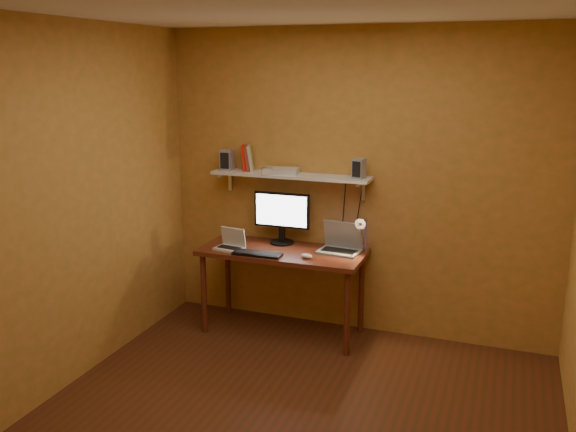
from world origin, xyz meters
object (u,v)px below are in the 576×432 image
at_px(wall_shelf, 290,176).
at_px(speaker_right, 359,169).
at_px(netbook, 231,243).
at_px(shelf_camera, 267,171).
at_px(desk_lamp, 363,230).
at_px(speaker_left, 227,160).
at_px(laptop, 341,244).
at_px(mouse, 307,256).
at_px(desk, 283,259).
at_px(router, 281,171).
at_px(keyboard, 257,254).
at_px(monitor, 282,215).

xyz_separation_m(wall_shelf, speaker_right, (0.60, -0.01, 0.10)).
height_order(netbook, shelf_camera, shelf_camera).
relative_size(desk_lamp, speaker_left, 2.08).
bearing_deg(laptop, mouse, -122.42).
bearing_deg(wall_shelf, desk, -90.00).
relative_size(laptop, router, 1.25).
bearing_deg(desk, router, 114.04).
distance_m(keyboard, speaker_right, 1.09).
bearing_deg(monitor, shelf_camera, -148.63).
bearing_deg(router, shelf_camera, -152.78).
distance_m(laptop, keyboard, 0.71).
relative_size(netbook, speaker_right, 1.58).
distance_m(keyboard, desk_lamp, 0.89).
height_order(mouse, shelf_camera, shelf_camera).
height_order(desk, speaker_right, speaker_right).
xyz_separation_m(desk_lamp, shelf_camera, (-0.85, -0.00, 0.44)).
height_order(desk, mouse, mouse).
xyz_separation_m(laptop, router, (-0.56, 0.05, 0.58)).
distance_m(netbook, speaker_right, 1.26).
xyz_separation_m(wall_shelf, shelf_camera, (-0.19, -0.07, 0.04)).
height_order(desk, laptop, laptop).
bearing_deg(desk, laptop, 14.95).
xyz_separation_m(monitor, laptop, (0.56, -0.06, -0.19)).
xyz_separation_m(netbook, router, (0.35, 0.30, 0.60)).
xyz_separation_m(keyboard, speaker_left, (-0.45, 0.40, 0.70)).
relative_size(desk, speaker_left, 7.77).
bearing_deg(netbook, monitor, 51.40).
bearing_deg(speaker_right, netbook, -147.69).
distance_m(netbook, router, 0.75).
bearing_deg(laptop, desk, -159.57).
height_order(desk, netbook, netbook).
height_order(desk_lamp, router, router).
height_order(monitor, mouse, monitor).
relative_size(mouse, router, 0.34).
xyz_separation_m(speaker_left, speaker_right, (1.20, -0.00, -0.01)).
relative_size(keyboard, speaker_left, 2.28).
distance_m(desk, keyboard, 0.27).
bearing_deg(speaker_right, desk, -147.25).
relative_size(mouse, desk_lamp, 0.26).
distance_m(wall_shelf, speaker_left, 0.61).
distance_m(monitor, desk_lamp, 0.74).
bearing_deg(keyboard, laptop, 26.51).
height_order(speaker_left, router, speaker_left).
bearing_deg(desk_lamp, keyboard, -157.43).
relative_size(desk, speaker_right, 8.54).
relative_size(keyboard, shelf_camera, 4.35).
xyz_separation_m(wall_shelf, desk_lamp, (0.66, -0.07, -0.40)).
relative_size(netbook, speaker_left, 1.43).
bearing_deg(netbook, speaker_right, 26.17).
xyz_separation_m(laptop, keyboard, (-0.62, -0.34, -0.06)).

